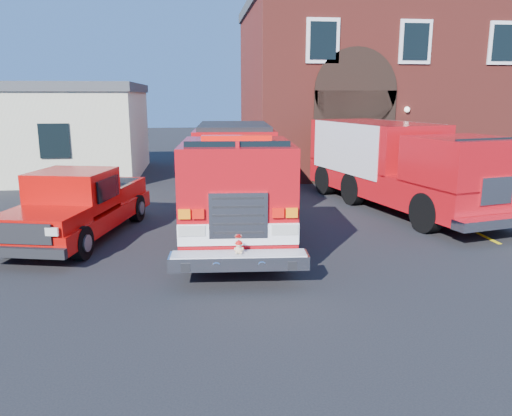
{
  "coord_description": "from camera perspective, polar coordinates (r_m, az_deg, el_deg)",
  "views": [
    {
      "loc": [
        -1.31,
        -12.12,
        3.78
      ],
      "look_at": [
        0.0,
        -1.2,
        1.3
      ],
      "focal_mm": 35.0,
      "sensor_mm": 36.0,
      "label": 1
    }
  ],
  "objects": [
    {
      "name": "secondary_truck",
      "position": [
        17.65,
        15.98,
        4.97
      ],
      "size": [
        4.66,
        9.18,
        2.85
      ],
      "color": "black",
      "rests_on": "ground"
    },
    {
      "name": "parking_stripe_far",
      "position": [
        20.99,
        15.12,
        1.9
      ],
      "size": [
        0.12,
        3.0,
        0.01
      ],
      "primitive_type": "cube",
      "color": "yellow",
      "rests_on": "ground"
    },
    {
      "name": "parking_stripe_mid",
      "position": [
        18.3,
        18.58,
        0.13
      ],
      "size": [
        0.12,
        3.0,
        0.01
      ],
      "primitive_type": "cube",
      "color": "yellow",
      "rests_on": "ground"
    },
    {
      "name": "pickup_truck",
      "position": [
        14.3,
        -19.54,
        0.29
      ],
      "size": [
        3.33,
        6.05,
        1.88
      ],
      "color": "black",
      "rests_on": "ground"
    },
    {
      "name": "side_building",
      "position": [
        26.31,
        -24.09,
        8.18
      ],
      "size": [
        10.2,
        8.2,
        4.35
      ],
      "color": "beige",
      "rests_on": "ground"
    },
    {
      "name": "ground",
      "position": [
        12.76,
        -0.65,
        -4.52
      ],
      "size": [
        100.0,
        100.0,
        0.0
      ],
      "primitive_type": "plane",
      "color": "black",
      "rests_on": "ground"
    },
    {
      "name": "parking_stripe_near",
      "position": [
        15.73,
        23.2,
        -2.23
      ],
      "size": [
        0.12,
        3.0,
        0.01
      ],
      "primitive_type": "cube",
      "color": "yellow",
      "rests_on": "ground"
    },
    {
      "name": "fire_engine",
      "position": [
        14.37,
        -2.4,
        3.6
      ],
      "size": [
        3.22,
        9.6,
        2.91
      ],
      "color": "black",
      "rests_on": "ground"
    },
    {
      "name": "fire_station",
      "position": [
        28.07,
        15.09,
        13.25
      ],
      "size": [
        15.2,
        10.2,
        8.45
      ],
      "color": "maroon",
      "rests_on": "ground"
    }
  ]
}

